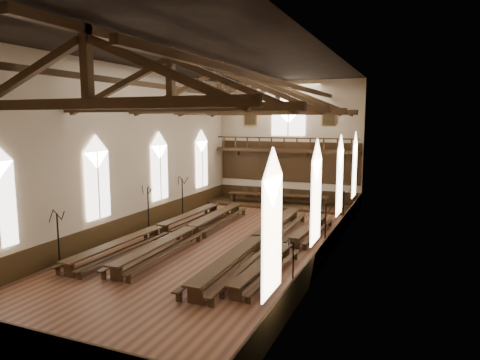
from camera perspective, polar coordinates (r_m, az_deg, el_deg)
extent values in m
plane|color=brown|center=(24.15, -2.46, -8.54)|extent=(26.00, 26.00, 0.00)
plane|color=#BDAD8F|center=(35.40, 6.45, 4.94)|extent=(12.00, 0.00, 12.00)
plane|color=#BDAD8F|center=(12.78, -28.06, -1.44)|extent=(12.00, 0.00, 12.00)
plane|color=#BDAD8F|center=(26.33, -14.47, 3.67)|extent=(0.00, 26.00, 26.00)
plane|color=#BDAD8F|center=(21.39, 12.20, 2.79)|extent=(0.00, 26.00, 26.00)
plane|color=black|center=(23.35, -2.61, 15.69)|extent=(26.00, 26.00, 0.00)
cube|color=#352510|center=(35.87, 6.32, -2.10)|extent=(11.90, 0.08, 1.20)
cube|color=#352510|center=(14.15, -26.68, -19.28)|extent=(11.90, 0.08, 1.20)
cube|color=#352510|center=(26.98, -14.07, -5.68)|extent=(0.08, 25.90, 1.20)
cube|color=#352510|center=(22.23, 11.76, -8.57)|extent=(0.08, 25.90, 1.20)
cube|color=white|center=(24.12, -18.42, -0.69)|extent=(0.05, 1.80, 3.60)
cube|color=white|center=(23.93, -18.61, 3.57)|extent=(0.05, 1.80, 1.80)
cylinder|color=#BDAD8F|center=(24.10, -18.35, -0.70)|extent=(0.08, 0.08, 3.60)
cube|color=white|center=(28.87, -10.62, 0.97)|extent=(0.05, 1.80, 3.60)
cube|color=white|center=(28.71, -10.72, 4.53)|extent=(0.05, 1.80, 1.80)
cylinder|color=#BDAD8F|center=(28.85, -10.56, 0.96)|extent=(0.08, 0.08, 3.60)
cube|color=white|center=(34.02, -5.10, 2.13)|extent=(0.05, 1.80, 3.60)
cube|color=white|center=(33.88, -5.13, 5.16)|extent=(0.05, 1.80, 1.80)
cylinder|color=#BDAD8F|center=(34.00, -5.04, 2.13)|extent=(0.08, 0.08, 3.60)
cube|color=white|center=(13.07, 4.30, -7.49)|extent=(0.05, 1.80, 3.60)
cube|color=white|center=(12.70, 4.39, 0.35)|extent=(0.05, 1.80, 1.80)
cylinder|color=#BDAD8F|center=(13.08, 4.13, -7.48)|extent=(0.08, 0.08, 3.60)
cube|color=white|center=(18.72, 10.09, -2.84)|extent=(0.05, 1.80, 3.60)
cube|color=white|center=(18.46, 10.22, 2.66)|extent=(0.05, 1.80, 1.80)
cylinder|color=#BDAD8F|center=(18.72, 9.97, -2.83)|extent=(0.08, 0.08, 3.60)
cube|color=white|center=(24.53, 13.14, -0.35)|extent=(0.05, 1.80, 3.60)
cube|color=white|center=(24.34, 13.27, 3.85)|extent=(0.05, 1.80, 1.80)
cylinder|color=#BDAD8F|center=(24.54, 13.05, -0.34)|extent=(0.08, 0.08, 3.60)
cube|color=white|center=(30.42, 15.01, 1.18)|extent=(0.05, 1.80, 3.60)
cube|color=white|center=(30.27, 15.14, 4.57)|extent=(0.05, 1.80, 1.80)
cylinder|color=#BDAD8F|center=(30.42, 14.94, 1.19)|extent=(0.08, 0.08, 3.60)
cube|color=white|center=(35.26, 6.45, 7.85)|extent=(2.80, 0.05, 2.40)
cube|color=white|center=(35.27, 6.48, 9.80)|extent=(2.80, 0.05, 2.80)
cylinder|color=#BDAD8F|center=(35.22, 6.43, 7.85)|extent=(0.10, 0.10, 2.40)
cube|color=#342210|center=(34.82, 6.14, 3.90)|extent=(11.80, 1.20, 0.20)
cube|color=#352510|center=(35.46, 6.39, 2.43)|extent=(11.80, 0.10, 3.30)
cube|color=#342210|center=(34.24, 5.91, 5.60)|extent=(11.60, 0.12, 0.10)
cube|color=#342210|center=(34.29, 5.89, 4.10)|extent=(11.60, 0.12, 0.10)
cube|color=#342210|center=(36.73, -0.45, 3.77)|extent=(0.35, 0.40, 0.50)
cube|color=#342210|center=(35.67, 4.00, 3.63)|extent=(0.35, 0.40, 0.50)
cube|color=#342210|center=(34.83, 8.69, 3.45)|extent=(0.35, 0.40, 0.50)
cube|color=#342210|center=(34.24, 13.57, 3.24)|extent=(0.35, 0.40, 0.50)
cube|color=brown|center=(36.32, 1.41, 8.38)|extent=(1.15, 0.06, 1.45)
cube|color=black|center=(36.29, 1.38, 8.38)|extent=(0.95, 0.04, 1.25)
cube|color=brown|center=(34.49, 11.79, 8.23)|extent=(1.15, 0.06, 1.45)
cube|color=black|center=(34.46, 11.78, 8.23)|extent=(0.95, 0.04, 1.25)
cube|color=#342210|center=(14.72, -19.56, 9.56)|extent=(11.70, 0.35, 0.35)
cube|color=#342210|center=(14.83, -19.80, 14.58)|extent=(0.30, 0.30, 2.40)
cube|color=#342210|center=(16.83, -27.17, 11.97)|extent=(5.44, 0.26, 2.40)
cube|color=#342210|center=(13.05, -10.01, 14.11)|extent=(5.44, 0.26, 2.40)
cube|color=#342210|center=(18.75, -9.16, 9.49)|extent=(11.70, 0.35, 0.35)
cube|color=#342210|center=(18.83, -9.25, 13.45)|extent=(0.30, 0.30, 2.40)
cube|color=#342210|center=(20.44, -16.25, 11.68)|extent=(5.44, 0.26, 2.40)
cube|color=#342210|center=(17.46, -0.95, 12.66)|extent=(5.44, 0.26, 2.40)
cube|color=#342210|center=(23.15, -2.57, 9.30)|extent=(11.70, 0.35, 0.35)
cube|color=#342210|center=(23.22, -2.59, 12.51)|extent=(0.30, 0.30, 2.40)
cube|color=#342210|center=(24.55, -8.80, 11.24)|extent=(5.44, 0.26, 2.40)
cube|color=#342210|center=(22.13, 4.33, 11.67)|extent=(5.44, 0.26, 2.40)
cube|color=#342210|center=(27.76, 1.87, 9.09)|extent=(11.70, 0.35, 0.35)
cube|color=#342210|center=(27.82, 1.88, 11.77)|extent=(0.30, 0.30, 2.40)
cube|color=#342210|center=(28.94, -3.56, 10.83)|extent=(5.44, 0.26, 2.40)
cube|color=#342210|center=(26.91, 7.73, 10.98)|extent=(5.44, 0.26, 2.40)
cube|color=#342210|center=(32.49, 5.03, 8.92)|extent=(11.70, 0.35, 0.35)
cube|color=#342210|center=(32.53, 5.06, 11.21)|extent=(0.30, 0.30, 2.40)
cube|color=#342210|center=(33.49, 0.27, 10.46)|extent=(5.44, 0.26, 2.40)
cube|color=#342210|center=(31.76, 10.09, 10.47)|extent=(5.44, 0.26, 2.40)
cube|color=#342210|center=(24.83, -9.79, 12.11)|extent=(0.25, 25.70, 0.25)
cube|color=#342210|center=(22.01, 5.56, 12.72)|extent=(0.25, 25.70, 0.25)
cube|color=#342210|center=(23.32, -2.60, 14.96)|extent=(0.30, 25.70, 0.30)
cube|color=#342210|center=(22.70, -15.90, -8.05)|extent=(0.87, 7.09, 0.08)
cube|color=#342210|center=(20.55, -21.48, -11.13)|extent=(0.60, 0.09, 0.68)
cube|color=#342210|center=(25.27, -11.36, -7.14)|extent=(0.60, 0.09, 0.68)
cube|color=#342210|center=(22.83, -15.86, -9.17)|extent=(0.22, 6.27, 0.08)
cube|color=#342210|center=(23.18, -17.08, -8.52)|extent=(0.44, 7.08, 0.06)
cube|color=#342210|center=(20.99, -22.78, -11.20)|extent=(0.23, 0.08, 0.39)
cube|color=#342210|center=(25.70, -12.44, -7.24)|extent=(0.23, 0.08, 0.39)
cube|color=#342210|center=(22.40, -14.63, -9.00)|extent=(0.44, 7.08, 0.06)
cube|color=#342210|center=(20.14, -20.27, -11.89)|extent=(0.23, 0.08, 0.39)
cube|color=#342210|center=(25.00, -10.10, -7.61)|extent=(0.23, 0.08, 0.39)
cube|color=#342210|center=(28.66, -6.67, -4.44)|extent=(0.87, 7.09, 0.08)
cube|color=#342210|center=(26.10, -10.09, -6.62)|extent=(0.60, 0.09, 0.68)
cube|color=#342210|center=(31.50, -3.83, -3.98)|extent=(0.60, 0.09, 0.68)
cube|color=#342210|center=(28.77, -6.66, -5.35)|extent=(0.22, 6.27, 0.08)
cube|color=#342210|center=(29.05, -7.73, -4.89)|extent=(0.44, 7.08, 0.06)
cube|color=#342210|center=(26.44, -11.28, -6.78)|extent=(0.23, 0.08, 0.39)
cube|color=#342210|center=(31.86, -4.79, -4.11)|extent=(0.23, 0.08, 0.39)
cube|color=#342210|center=(28.42, -5.57, -5.14)|extent=(0.44, 7.08, 0.06)
cube|color=#342210|center=(25.76, -8.98, -7.12)|extent=(0.23, 0.08, 0.39)
cube|color=#342210|center=(31.29, -2.77, -4.31)|extent=(0.23, 0.08, 0.39)
cube|color=#342210|center=(22.04, -11.29, -8.34)|extent=(0.94, 7.27, 0.08)
cube|color=#342210|center=(19.67, -16.65, -11.74)|extent=(0.62, 0.10, 0.69)
cube|color=#342210|center=(24.81, -7.04, -7.31)|extent=(0.62, 0.10, 0.69)
cube|color=#342210|center=(22.18, -11.25, -9.52)|extent=(0.27, 6.42, 0.08)
cube|color=#342210|center=(22.46, -12.67, -8.86)|extent=(0.51, 7.26, 0.06)
cube|color=#342210|center=(20.07, -18.22, -11.85)|extent=(0.23, 0.08, 0.40)
cube|color=#342210|center=(25.19, -8.28, -7.44)|extent=(0.23, 0.08, 0.40)
cube|color=#342210|center=(21.80, -9.82, -9.31)|extent=(0.51, 7.26, 0.06)
cube|color=#342210|center=(19.32, -15.18, -12.51)|extent=(0.23, 0.08, 0.40)
cube|color=#342210|center=(24.61, -5.64, -7.77)|extent=(0.23, 0.08, 0.40)
cube|color=#342210|center=(28.27, -2.91, -4.54)|extent=(0.94, 7.27, 0.08)
cube|color=#342210|center=(25.54, -6.07, -6.84)|extent=(0.62, 0.10, 0.69)
cube|color=#342210|center=(31.26, -0.33, -4.03)|extent=(0.62, 0.10, 0.69)
cube|color=#342210|center=(28.38, -2.90, -5.48)|extent=(0.27, 6.42, 0.08)
cube|color=#342210|center=(28.60, -4.08, -5.02)|extent=(0.51, 7.26, 0.06)
cube|color=#342210|center=(25.83, -7.40, -7.03)|extent=(0.23, 0.08, 0.40)
cube|color=#342210|center=(31.57, -1.38, -4.18)|extent=(0.23, 0.08, 0.40)
cube|color=#342210|center=(28.09, -1.70, -5.24)|extent=(0.51, 7.26, 0.06)
cube|color=#342210|center=(25.26, -4.81, -7.34)|extent=(0.23, 0.08, 0.40)
cube|color=#342210|center=(31.12, 0.82, -4.36)|extent=(0.23, 0.08, 0.40)
cube|color=#342210|center=(19.52, -1.40, -10.22)|extent=(0.89, 7.66, 0.09)
cube|color=#342210|center=(16.78, -6.33, -14.90)|extent=(0.65, 0.10, 0.73)
cube|color=#342210|center=(22.69, 2.18, -8.68)|extent=(0.65, 0.10, 0.73)
cube|color=#342210|center=(19.69, -1.39, -11.61)|extent=(0.20, 6.78, 0.09)
cube|color=#342210|center=(19.89, -3.22, -10.84)|extent=(0.43, 7.65, 0.07)
cube|color=#342210|center=(17.10, -8.49, -15.04)|extent=(0.25, 0.08, 0.43)
cube|color=#342210|center=(23.01, 0.61, -8.83)|extent=(0.25, 0.08, 0.43)
cube|color=#342210|center=(19.38, 0.49, -11.34)|extent=(0.43, 7.65, 0.07)
cube|color=#342210|center=(16.51, -4.26, -15.84)|extent=(0.25, 0.08, 0.43)
cube|color=#342210|center=(22.58, 3.87, -9.18)|extent=(0.25, 0.08, 0.43)
cube|color=#342210|center=(26.20, 5.22, -5.48)|extent=(0.89, 7.66, 0.09)
cube|color=#342210|center=(23.15, 2.63, -8.33)|extent=(0.65, 0.10, 0.73)
cube|color=#342210|center=(29.51, 7.21, -4.79)|extent=(0.65, 0.10, 0.73)
cube|color=#342210|center=(26.32, 5.20, -6.55)|extent=(0.20, 6.78, 0.09)
cube|color=#342210|center=(26.47, 3.79, -6.03)|extent=(0.43, 7.65, 0.07)
cube|color=#342210|center=(23.37, 0.99, -8.56)|extent=(0.25, 0.08, 0.43)
cube|color=#342210|center=(29.77, 5.97, -4.96)|extent=(0.25, 0.08, 0.43)
cube|color=#342210|center=(26.10, 6.64, -6.27)|extent=(0.43, 7.65, 0.07)
cube|color=#342210|center=(22.95, 4.20, -8.90)|extent=(0.25, 0.08, 0.43)
cube|color=#342210|center=(29.45, 8.52, -5.15)|extent=(0.25, 0.08, 0.43)
cube|color=#342210|center=(19.17, 3.62, -11.02)|extent=(0.90, 6.31, 0.07)
cube|color=#342210|center=(16.81, 0.36, -15.05)|extent=(0.54, 0.10, 0.60)
cube|color=#342210|center=(21.83, 6.06, -9.57)|extent=(0.54, 0.10, 0.60)
cube|color=#342210|center=(19.30, 3.61, -12.18)|extent=(0.32, 5.57, 0.07)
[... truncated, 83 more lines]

